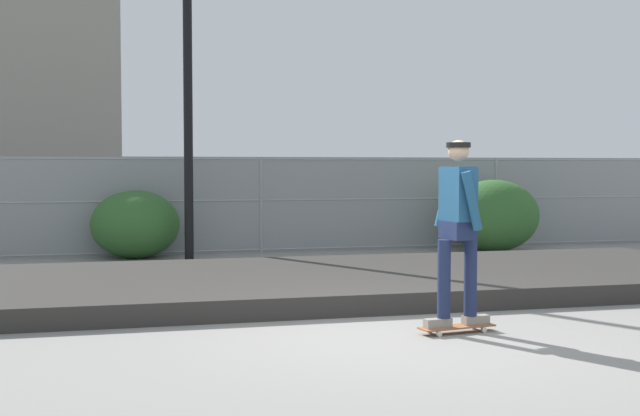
# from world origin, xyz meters

# --- Properties ---
(ground_plane) EXTENTS (120.00, 120.00, 0.00)m
(ground_plane) POSITION_xyz_m (0.00, 0.00, 0.00)
(ground_plane) COLOR gray
(gravel_berm) EXTENTS (11.79, 3.98, 0.25)m
(gravel_berm) POSITION_xyz_m (0.00, 3.04, 0.12)
(gravel_berm) COLOR #33302D
(gravel_berm) RESTS_ON ground_plane
(skateboard) EXTENTS (0.82, 0.32, 0.07)m
(skateboard) POSITION_xyz_m (0.57, 0.02, 0.06)
(skateboard) COLOR #9E5B33
(skateboard) RESTS_ON ground_plane
(skater) EXTENTS (0.73, 0.61, 1.85)m
(skater) POSITION_xyz_m (0.57, 0.02, 1.13)
(skater) COLOR gray
(skater) RESTS_ON skateboard
(chain_fence) EXTENTS (19.80, 0.06, 1.85)m
(chain_fence) POSITION_xyz_m (0.00, 8.00, 0.93)
(chain_fence) COLOR gray
(chain_fence) RESTS_ON ground_plane
(parked_car_near) EXTENTS (4.43, 2.00, 1.66)m
(parked_car_near) POSITION_xyz_m (-2.77, 11.65, 0.84)
(parked_car_near) COLOR #474C54
(parked_car_near) RESTS_ON ground_plane
(shrub_left) EXTENTS (1.59, 1.30, 1.23)m
(shrub_left) POSITION_xyz_m (-2.38, 7.59, 0.62)
(shrub_left) COLOR #2D5B28
(shrub_left) RESTS_ON ground_plane
(shrub_center) EXTENTS (1.83, 1.49, 1.41)m
(shrub_center) POSITION_xyz_m (4.43, 7.07, 0.71)
(shrub_center) COLOR #2D5B28
(shrub_center) RESTS_ON ground_plane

